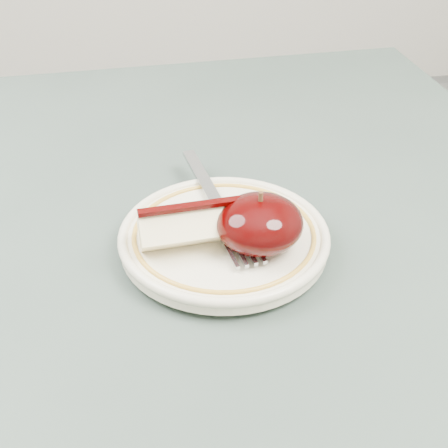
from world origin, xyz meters
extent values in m
cylinder|color=brown|center=(0.40, 0.40, 0.35)|extent=(0.05, 0.05, 0.71)
cube|color=#3E4C45|center=(0.00, 0.00, 0.73)|extent=(0.90, 0.90, 0.04)
cylinder|color=beige|center=(0.08, 0.00, 0.75)|extent=(0.10, 0.10, 0.01)
cylinder|color=beige|center=(0.08, 0.00, 0.76)|extent=(0.18, 0.18, 0.01)
torus|color=beige|center=(0.08, 0.00, 0.77)|extent=(0.19, 0.19, 0.01)
torus|color=gold|center=(0.08, 0.00, 0.77)|extent=(0.16, 0.16, 0.00)
ellipsoid|color=black|center=(0.11, -0.03, 0.79)|extent=(0.07, 0.07, 0.05)
cylinder|color=#472D19|center=(0.11, -0.03, 0.82)|extent=(0.00, 0.00, 0.01)
cube|color=#FFF0BB|center=(0.05, -0.02, 0.79)|extent=(0.09, 0.04, 0.04)
cube|color=#2F0101|center=(0.05, -0.02, 0.81)|extent=(0.09, 0.01, 0.00)
cube|color=#919499|center=(0.08, 0.09, 0.77)|extent=(0.02, 0.10, 0.00)
cube|color=#919499|center=(0.09, 0.02, 0.77)|extent=(0.01, 0.03, 0.00)
cube|color=#919499|center=(0.09, -0.01, 0.77)|extent=(0.03, 0.03, 0.00)
cube|color=#919499|center=(0.10, -0.04, 0.77)|extent=(0.01, 0.04, 0.00)
cube|color=#919499|center=(0.10, -0.04, 0.77)|extent=(0.01, 0.04, 0.00)
cube|color=#919499|center=(0.09, -0.04, 0.77)|extent=(0.01, 0.04, 0.00)
cube|color=#919499|center=(0.08, -0.04, 0.77)|extent=(0.01, 0.04, 0.00)
camera|label=1|loc=(-0.01, -0.44, 1.09)|focal=50.00mm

